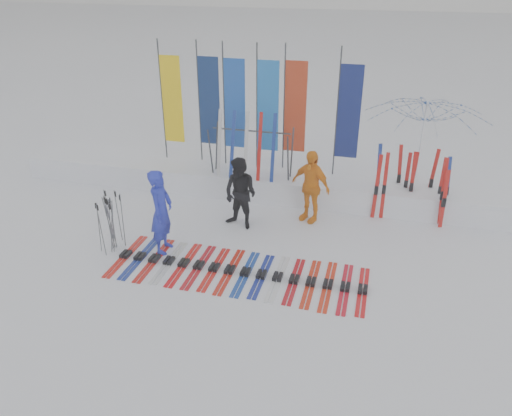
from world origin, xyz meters
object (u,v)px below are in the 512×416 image
(ski_row, at_px, (237,271))
(tent_canopy, at_px, (421,150))
(ski_rack, at_px, (251,146))
(person_black, at_px, (240,194))
(person_blue, at_px, (161,212))
(person_yellow, at_px, (310,186))

(ski_row, bearing_deg, tent_canopy, 52.23)
(ski_row, height_order, ski_rack, ski_rack)
(person_black, distance_m, tent_canopy, 4.74)
(person_blue, xyz_separation_m, person_yellow, (2.76, 2.18, -0.05))
(person_black, relative_size, person_yellow, 0.96)
(person_black, bearing_deg, ski_rack, 115.01)
(person_yellow, bearing_deg, ski_row, -85.02)
(person_yellow, bearing_deg, ski_rack, 177.13)
(person_blue, relative_size, ski_row, 0.36)
(tent_canopy, distance_m, ski_row, 5.81)
(person_black, relative_size, ski_rack, 0.82)
(person_blue, bearing_deg, person_black, -44.41)
(person_black, bearing_deg, ski_row, -57.91)
(person_yellow, xyz_separation_m, tent_canopy, (2.45, 1.85, 0.47))
(person_blue, distance_m, ski_row, 2.01)
(person_yellow, height_order, ski_rack, ski_rack)
(person_blue, height_order, person_black, person_blue)
(ski_row, xyz_separation_m, ski_rack, (-0.67, 3.55, 1.35))
(person_blue, height_order, ski_rack, ski_rack)
(person_blue, distance_m, ski_rack, 3.32)
(person_black, bearing_deg, person_yellow, 44.96)
(person_yellow, height_order, tent_canopy, tent_canopy)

